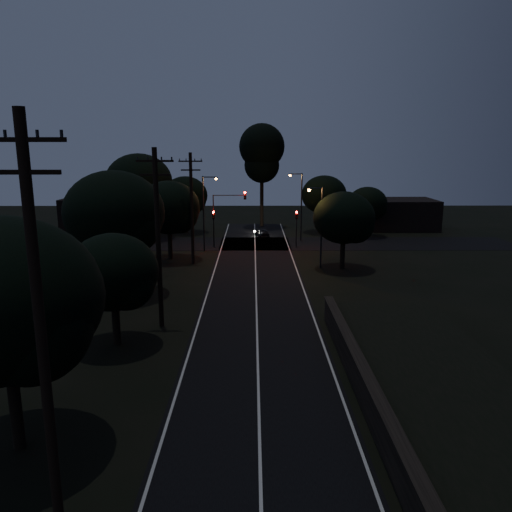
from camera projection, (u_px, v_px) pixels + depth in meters
name	position (u px, v px, depth m)	size (l,w,h in m)	color
ground	(260.00, 481.00, 16.80)	(160.00, 160.00, 0.00)	black
road_surface	(256.00, 266.00, 47.19)	(60.00, 70.00, 0.03)	black
retaining_wall	(455.00, 417.00, 19.64)	(6.93, 26.00, 1.60)	black
utility_pole_near	(40.00, 328.00, 13.46)	(2.20, 0.30, 12.00)	black
utility_pole_mid	(158.00, 236.00, 30.18)	(2.20, 0.30, 11.00)	black
utility_pole_far	(192.00, 207.00, 46.83)	(2.20, 0.30, 10.50)	black
tree_left_a	(9.00, 304.00, 17.34)	(6.91, 6.91, 8.74)	black
tree_left_b	(116.00, 274.00, 27.48)	(5.04, 5.04, 6.40)	black
tree_left_c	(118.00, 215.00, 36.77)	(7.41, 7.41, 9.36)	black
tree_left_d	(171.00, 209.00, 48.74)	(6.15, 6.15, 7.81)	black
tree_far_nw	(187.00, 196.00, 64.44)	(5.76, 5.76, 7.30)	black
tree_far_w	(141.00, 184.00, 60.04)	(8.04, 8.04, 10.25)	black
tree_far_ne	(326.00, 196.00, 64.54)	(5.85, 5.85, 7.40)	black
tree_far_e	(369.00, 204.00, 61.83)	(4.86, 4.86, 6.17)	black
tree_right_a	(346.00, 219.00, 45.05)	(5.58, 5.58, 7.10)	black
tall_pine	(262.00, 153.00, 68.32)	(6.22, 6.22, 14.14)	black
building_left	(106.00, 214.00, 66.98)	(10.00, 8.00, 4.40)	black
building_right	(401.00, 214.00, 68.25)	(9.00, 7.00, 4.00)	black
signal_left	(214.00, 222.00, 55.21)	(0.28, 0.35, 4.10)	black
signal_right	(297.00, 222.00, 55.27)	(0.28, 0.35, 4.10)	black
signal_mast	(229.00, 209.00, 54.90)	(3.70, 0.35, 6.25)	black
streetlight_a	(205.00, 208.00, 52.88)	(1.66, 0.26, 8.00)	black
streetlight_b	(300.00, 202.00, 58.80)	(1.66, 0.26, 8.00)	black
streetlight_c	(320.00, 222.00, 45.20)	(1.46, 0.26, 7.50)	black
car	(262.00, 233.00, 61.61)	(1.29, 3.22, 1.10)	black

